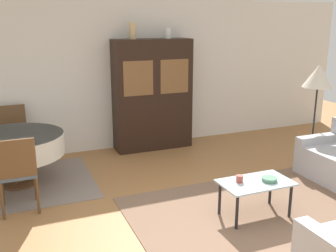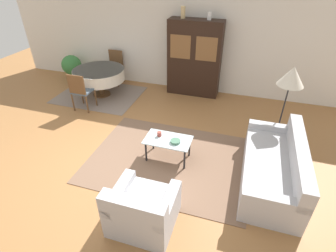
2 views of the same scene
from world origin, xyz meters
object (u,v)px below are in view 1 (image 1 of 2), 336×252
object	(u,v)px
display_cabinet	(152,95)
cup	(240,179)
coffee_table	(256,186)
bowl	(269,179)
floor_lamp	(318,78)
vase_short	(168,33)
dining_table	(15,145)
dining_chair_near	(17,170)
dining_chair_far	(13,132)
vase_tall	(132,31)

from	to	relation	value
display_cabinet	cup	bearing A→B (deg)	-89.77
coffee_table	bowl	bearing A→B (deg)	-18.09
floor_lamp	bowl	world-z (taller)	floor_lamp
bowl	vase_short	world-z (taller)	vase_short
dining_table	dining_chair_near	world-z (taller)	dining_chair_near
floor_lamp	vase_short	world-z (taller)	vase_short
dining_chair_far	cup	xyz separation A→B (m)	(2.43, -2.94, -0.07)
dining_chair_near	cup	xyz separation A→B (m)	(2.43, -1.12, -0.07)
display_cabinet	dining_table	xyz separation A→B (m)	(-2.42, -0.91, -0.39)
floor_lamp	bowl	bearing A→B (deg)	-144.46
coffee_table	display_cabinet	xyz separation A→B (m)	(-0.20, 3.01, 0.60)
dining_chair_near	floor_lamp	xyz separation A→B (m)	(4.63, 0.09, 0.85)
dining_chair_near	floor_lamp	world-z (taller)	floor_lamp
dining_chair_near	vase_tall	bearing A→B (deg)	41.42
dining_table	dining_chair_far	bearing A→B (deg)	90.00
coffee_table	vase_tall	xyz separation A→B (m)	(-0.56, 3.01, 1.74)
bowl	vase_short	distance (m)	3.46
dining_table	dining_chair_far	xyz separation A→B (m)	(-0.00, 0.91, -0.04)
coffee_table	dining_chair_near	xyz separation A→B (m)	(-2.62, 1.18, 0.17)
floor_lamp	vase_tall	size ratio (longest dim) A/B	5.79
dining_chair_near	floor_lamp	distance (m)	4.71
bowl	dining_chair_far	bearing A→B (deg)	132.31
dining_chair_far	bowl	size ratio (longest dim) A/B	5.37
vase_tall	display_cabinet	bearing A→B (deg)	-0.15
vase_short	display_cabinet	bearing A→B (deg)	-179.83
cup	vase_short	bearing A→B (deg)	84.23
floor_lamp	cup	world-z (taller)	floor_lamp
vase_short	floor_lamp	bearing A→B (deg)	-42.50
vase_short	dining_table	bearing A→B (deg)	-161.47
display_cabinet	vase_tall	size ratio (longest dim) A/B	7.09
floor_lamp	vase_short	size ratio (longest dim) A/B	9.00
bowl	vase_short	bearing A→B (deg)	90.92
dining_chair_near	cup	world-z (taller)	dining_chair_near
dining_table	vase_short	size ratio (longest dim) A/B	7.61
coffee_table	cup	distance (m)	0.22
bowl	vase_tall	bearing A→B (deg)	103.08
display_cabinet	dining_chair_far	size ratio (longest dim) A/B	2.06
cup	display_cabinet	bearing A→B (deg)	90.23
dining_table	vase_short	bearing A→B (deg)	18.53
coffee_table	dining_table	xyz separation A→B (m)	(-2.62, 2.09, 0.21)
coffee_table	bowl	xyz separation A→B (m)	(0.16, -0.05, 0.08)
cup	vase_short	world-z (taller)	vase_short
display_cabinet	bowl	world-z (taller)	display_cabinet
cup	floor_lamp	bearing A→B (deg)	28.82
coffee_table	dining_chair_near	distance (m)	2.88
dining_chair_near	vase_short	size ratio (longest dim) A/B	5.35
display_cabinet	vase_short	xyz separation A→B (m)	(0.31, 0.00, 1.09)
dining_table	dining_chair_far	world-z (taller)	dining_chair_far
coffee_table	bowl	distance (m)	0.18
display_cabinet	bowl	bearing A→B (deg)	-83.31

